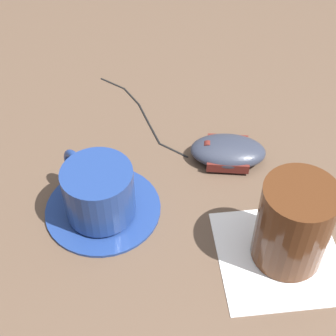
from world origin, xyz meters
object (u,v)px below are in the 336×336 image
(saucer, at_px, (103,208))
(computer_mouse, at_px, (228,151))
(drinking_glass, at_px, (294,224))
(coffee_cup, at_px, (98,191))

(saucer, xyz_separation_m, computer_mouse, (-0.01, 0.19, 0.01))
(saucer, bearing_deg, drinking_glass, 46.31)
(coffee_cup, distance_m, computer_mouse, 0.20)
(computer_mouse, bearing_deg, saucer, -87.99)
(saucer, height_order, drinking_glass, drinking_glass)
(saucer, height_order, coffee_cup, coffee_cup)
(saucer, distance_m, drinking_glass, 0.24)
(coffee_cup, xyz_separation_m, computer_mouse, (-0.01, 0.19, -0.03))
(computer_mouse, bearing_deg, drinking_glass, -7.17)
(computer_mouse, relative_size, drinking_glass, 1.10)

